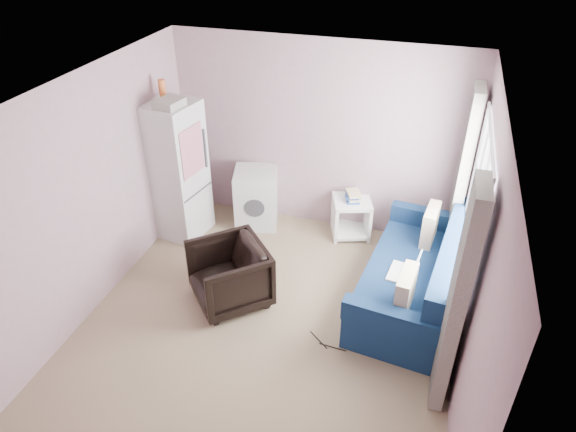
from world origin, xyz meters
name	(u,v)px	position (x,y,z in m)	size (l,w,h in m)	color
room	(267,226)	(0.02, 0.01, 1.25)	(3.84, 4.24, 2.54)	#917C5F
armchair	(229,272)	(-0.51, 0.23, 0.39)	(0.76, 0.72, 0.79)	black
fridge	(176,170)	(-1.66, 1.34, 0.92)	(0.72, 0.71, 2.05)	silver
washing_machine	(256,196)	(-0.77, 1.82, 0.41)	(0.69, 0.69, 0.79)	silver
side_table	(351,214)	(0.52, 1.91, 0.31)	(0.60, 0.60, 0.65)	white
sofa	(416,279)	(1.45, 0.79, 0.33)	(1.16, 2.14, 0.91)	navy
window_dressing	(460,229)	(1.78, 0.70, 1.11)	(0.17, 2.62, 2.18)	white
floor_cables	(326,343)	(0.67, -0.11, 0.01)	(0.42, 0.19, 0.01)	black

